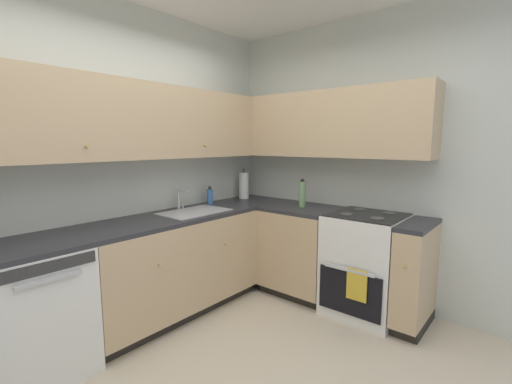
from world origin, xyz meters
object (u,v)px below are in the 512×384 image
object	(u,v)px
dishwasher	(35,313)
oven_range	(366,263)
paper_towel_roll	(244,185)
soap_bottle	(210,196)
oil_bottle	(302,194)

from	to	relation	value
dishwasher	oven_range	bearing A→B (deg)	-30.68
oven_range	paper_towel_roll	bearing A→B (deg)	89.40
soap_bottle	paper_towel_roll	distance (m)	0.51
dishwasher	soap_bottle	xyz separation A→B (m)	(1.73, 0.18, 0.55)
paper_towel_roll	soap_bottle	bearing A→B (deg)	177.75
oven_range	paper_towel_roll	xyz separation A→B (m)	(0.02, 1.48, 0.59)
soap_bottle	paper_towel_roll	bearing A→B (deg)	-2.25
dishwasher	paper_towel_roll	xyz separation A→B (m)	(2.24, 0.16, 0.61)
dishwasher	oil_bottle	xyz separation A→B (m)	(2.20, -0.65, 0.60)
soap_bottle	oil_bottle	distance (m)	0.96
oven_range	soap_bottle	distance (m)	1.66
paper_towel_roll	dishwasher	bearing A→B (deg)	-175.89
oven_range	soap_bottle	size ratio (longest dim) A/B	5.67
paper_towel_roll	oil_bottle	size ratio (longest dim) A/B	1.29
dishwasher	oven_range	distance (m)	2.58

